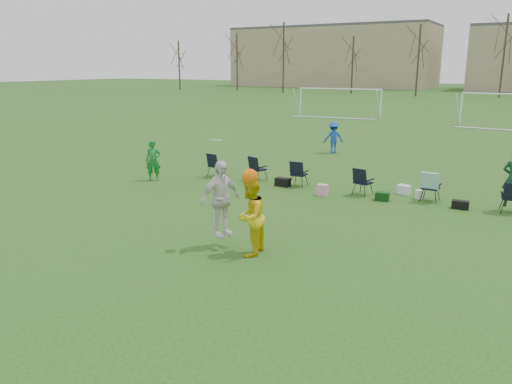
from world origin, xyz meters
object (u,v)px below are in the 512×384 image
Objects in this scene: fielder_blue at (333,137)px; fielder_green_near at (153,161)px; center_contest at (237,208)px; goal_left at (340,94)px.

fielder_green_near is at bearing 29.29° from fielder_blue.
center_contest reaches higher than fielder_green_near.
goal_left is (-9.78, 32.87, 0.84)m from center_contest.
fielder_green_near is at bearing -89.09° from goal_left.
fielder_blue is 14.72m from center_contest.
center_contest is 0.37× the size of goal_left.
center_contest is (6.89, -4.92, 0.30)m from fielder_green_near.
goal_left is (-6.63, 18.50, 1.12)m from fielder_blue.
fielder_green_near is 0.98× the size of fielder_blue.
center_contest is 34.30m from goal_left.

